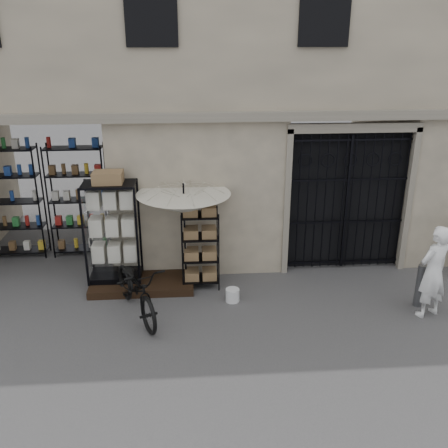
{
  "coord_description": "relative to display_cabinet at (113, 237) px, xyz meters",
  "views": [
    {
      "loc": [
        -1.44,
        -7.26,
        4.7
      ],
      "look_at": [
        -0.8,
        1.4,
        1.35
      ],
      "focal_mm": 40.0,
      "sensor_mm": 36.0,
      "label": 1
    }
  ],
  "objects": [
    {
      "name": "iron_gate",
      "position": [
        4.66,
        0.58,
        0.47
      ],
      "size": [
        2.5,
        0.21,
        3.0
      ],
      "color": "black",
      "rests_on": "ground"
    },
    {
      "name": "wire_rack",
      "position": [
        1.66,
        -0.14,
        -0.25
      ],
      "size": [
        0.73,
        0.56,
        1.58
      ],
      "rotation": [
        0.0,
        0.0,
        -0.09
      ],
      "color": "black",
      "rests_on": "ground"
    },
    {
      "name": "steel_bollard",
      "position": [
        5.6,
        -1.23,
        -0.62
      ],
      "size": [
        0.19,
        0.19,
        0.81
      ],
      "primitive_type": "cylinder",
      "rotation": [
        0.0,
        0.0,
        0.32
      ],
      "color": "#5C5E62",
      "rests_on": "ground"
    },
    {
      "name": "shop_shelving",
      "position": [
        -1.64,
        1.6,
        0.22
      ],
      "size": [
        2.7,
        0.5,
        2.5
      ],
      "primitive_type": "cube",
      "color": "black",
      "rests_on": "ground"
    },
    {
      "name": "market_umbrella",
      "position": [
        1.38,
        -0.09,
        0.78
      ],
      "size": [
        1.91,
        1.94,
        2.51
      ],
      "rotation": [
        0.0,
        0.0,
        -0.28
      ],
      "color": "black",
      "rests_on": "ground"
    },
    {
      "name": "bicycle",
      "position": [
        0.51,
        -1.15,
        -1.03
      ],
      "size": [
        1.05,
        1.23,
        1.98
      ],
      "primitive_type": "imported",
      "rotation": [
        0.0,
        0.0,
        0.41
      ],
      "color": "black",
      "rests_on": "ground"
    },
    {
      "name": "ground",
      "position": [
        2.91,
        -1.7,
        -1.03
      ],
      "size": [
        80.0,
        80.0,
        0.0
      ],
      "primitive_type": "plane",
      "color": "#27272A",
      "rests_on": "ground"
    },
    {
      "name": "white_bucket",
      "position": [
        2.23,
        -0.81,
        -0.9
      ],
      "size": [
        0.28,
        0.28,
        0.25
      ],
      "primitive_type": "cylinder",
      "rotation": [
        0.0,
        0.0,
        -0.08
      ],
      "color": "silver",
      "rests_on": "ground"
    },
    {
      "name": "step_platform",
      "position": [
        0.51,
        -0.15,
        -0.95
      ],
      "size": [
        2.0,
        0.9,
        0.15
      ],
      "primitive_type": "cube",
      "color": "black",
      "rests_on": "ground"
    },
    {
      "name": "main_building",
      "position": [
        2.91,
        2.3,
        3.47
      ],
      "size": [
        14.0,
        4.0,
        9.0
      ],
      "primitive_type": "cube",
      "color": "tan",
      "rests_on": "ground"
    },
    {
      "name": "shop_recess",
      "position": [
        -1.59,
        1.1,
        0.47
      ],
      "size": [
        3.0,
        1.7,
        3.0
      ],
      "primitive_type": "cube",
      "color": "black",
      "rests_on": "ground"
    },
    {
      "name": "display_cabinet",
      "position": [
        0.0,
        0.0,
        0.0
      ],
      "size": [
        0.99,
        0.63,
        2.11
      ],
      "rotation": [
        0.0,
        0.0,
        -0.02
      ],
      "color": "black",
      "rests_on": "step_platform"
    },
    {
      "name": "shopkeeper",
      "position": [
        5.64,
        -1.54,
        -1.03
      ],
      "size": [
        1.22,
        1.8,
        0.4
      ],
      "primitive_type": "imported",
      "rotation": [
        0.0,
        0.0,
        3.53
      ],
      "color": "white",
      "rests_on": "ground"
    }
  ]
}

